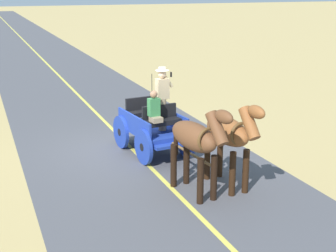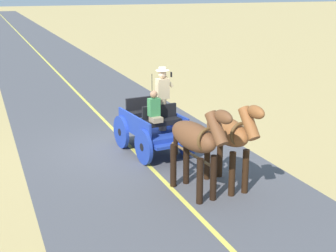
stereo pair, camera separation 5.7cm
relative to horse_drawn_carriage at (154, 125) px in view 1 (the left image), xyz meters
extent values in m
plane|color=tan|center=(0.49, -0.63, -0.82)|extent=(200.00, 200.00, 0.00)
cube|color=#4C4C51|center=(0.49, -0.63, -0.81)|extent=(6.29, 160.00, 0.01)
cube|color=#DBCC4C|center=(0.49, -0.63, -0.81)|extent=(0.12, 160.00, 0.00)
cube|color=#1E3899|center=(0.01, -0.08, -0.16)|extent=(1.44, 2.32, 0.12)
cube|color=#1E3899|center=(-0.55, -0.15, 0.12)|extent=(0.29, 2.08, 0.44)
cube|color=#1E3899|center=(0.58, -0.02, 0.12)|extent=(0.29, 2.08, 0.44)
cube|color=#1E3899|center=(-0.12, 1.13, -0.26)|extent=(1.10, 0.36, 0.08)
cube|color=#1E3899|center=(0.15, -1.28, -0.34)|extent=(0.74, 0.28, 0.06)
cube|color=black|center=(-0.06, 0.52, 0.22)|extent=(1.05, 0.47, 0.14)
cube|color=black|center=(-0.04, 0.34, 0.44)|extent=(1.02, 0.19, 0.44)
cube|color=black|center=(0.07, -0.57, 0.22)|extent=(1.05, 0.47, 0.14)
cube|color=black|center=(0.09, -0.75, 0.44)|extent=(1.02, 0.19, 0.44)
cylinder|color=#1E3899|center=(-0.72, 0.61, -0.34)|extent=(0.21, 0.97, 0.96)
cylinder|color=black|center=(-0.72, 0.61, -0.34)|extent=(0.14, 0.22, 0.21)
cylinder|color=#1E3899|center=(0.57, 0.76, -0.34)|extent=(0.21, 0.97, 0.96)
cylinder|color=black|center=(0.57, 0.76, -0.34)|extent=(0.14, 0.22, 0.21)
cylinder|color=#1E3899|center=(-0.55, -0.92, -0.34)|extent=(0.21, 0.97, 0.96)
cylinder|color=black|center=(-0.55, -0.92, -0.34)|extent=(0.14, 0.22, 0.21)
cylinder|color=#1E3899|center=(0.74, -0.77, -0.34)|extent=(0.21, 0.97, 0.96)
cylinder|color=black|center=(0.74, -0.77, -0.34)|extent=(0.14, 0.22, 0.21)
cylinder|color=brown|center=(-0.23, 2.10, -0.21)|extent=(0.29, 2.00, 0.07)
cylinder|color=black|center=(0.24, 0.55, 0.92)|extent=(0.02, 0.02, 1.30)
cylinder|color=#998466|center=(-0.17, 0.23, 0.35)|extent=(0.22, 0.22, 0.90)
cube|color=tan|center=(-0.17, 0.23, 1.08)|extent=(0.36, 0.26, 0.56)
sphere|color=beige|center=(-0.17, 0.23, 1.48)|extent=(0.22, 0.22, 0.22)
cylinder|color=beige|center=(-0.17, 0.23, 1.58)|extent=(0.36, 0.36, 0.01)
cylinder|color=beige|center=(-0.17, 0.23, 1.63)|extent=(0.20, 0.20, 0.10)
cylinder|color=tan|center=(-0.36, 0.25, 1.26)|extent=(0.27, 0.11, 0.32)
cube|color=black|center=(-0.42, 0.26, 1.46)|extent=(0.03, 0.07, 0.14)
cube|color=#998466|center=(0.18, 0.67, 0.36)|extent=(0.31, 0.35, 0.14)
cube|color=#387F47|center=(0.19, 0.55, 0.67)|extent=(0.32, 0.23, 0.48)
sphere|color=#9E7051|center=(0.19, 0.55, 1.02)|extent=(0.20, 0.20, 0.20)
ellipsoid|color=brown|center=(-0.78, 2.85, 0.55)|extent=(0.69, 1.60, 0.64)
cylinder|color=black|center=(-1.00, 3.38, -0.29)|extent=(0.15, 0.15, 1.05)
cylinder|color=black|center=(-0.64, 3.41, -0.29)|extent=(0.15, 0.15, 1.05)
cylinder|color=black|center=(-0.91, 2.29, -0.29)|extent=(0.15, 0.15, 1.05)
cylinder|color=black|center=(-0.55, 2.32, -0.29)|extent=(0.15, 0.15, 1.05)
cylinder|color=brown|center=(-0.85, 3.69, 0.95)|extent=(0.31, 0.67, 0.73)
ellipsoid|color=brown|center=(-0.87, 3.91, 1.26)|extent=(0.27, 0.56, 0.28)
cube|color=black|center=(-0.85, 3.67, 0.99)|extent=(0.10, 0.51, 0.56)
cylinder|color=black|center=(-0.71, 2.11, 0.25)|extent=(0.11, 0.11, 0.70)
torus|color=brown|center=(-0.82, 3.39, 0.63)|extent=(0.55, 0.12, 0.55)
ellipsoid|color=brown|center=(0.13, 2.95, 0.55)|extent=(0.82, 1.63, 0.64)
cylinder|color=black|center=(-0.15, 3.46, -0.29)|extent=(0.15, 0.15, 1.05)
cylinder|color=black|center=(0.21, 3.52, -0.29)|extent=(0.15, 0.15, 1.05)
cylinder|color=black|center=(0.04, 2.38, -0.29)|extent=(0.15, 0.15, 1.05)
cylinder|color=black|center=(0.40, 2.44, -0.29)|extent=(0.15, 0.15, 1.05)
cylinder|color=brown|center=(-0.02, 3.78, 0.95)|extent=(0.37, 0.68, 0.73)
ellipsoid|color=brown|center=(-0.06, 4.00, 1.26)|extent=(0.31, 0.57, 0.28)
cube|color=black|center=(-0.01, 3.76, 0.99)|extent=(0.14, 0.51, 0.56)
cylinder|color=black|center=(0.25, 2.22, 0.25)|extent=(0.11, 0.11, 0.70)
torus|color=brown|center=(0.03, 3.49, 0.63)|extent=(0.55, 0.16, 0.55)
camera|label=1|loc=(4.47, 12.30, 3.82)|focal=51.71mm
camera|label=2|loc=(4.42, 12.32, 3.82)|focal=51.71mm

